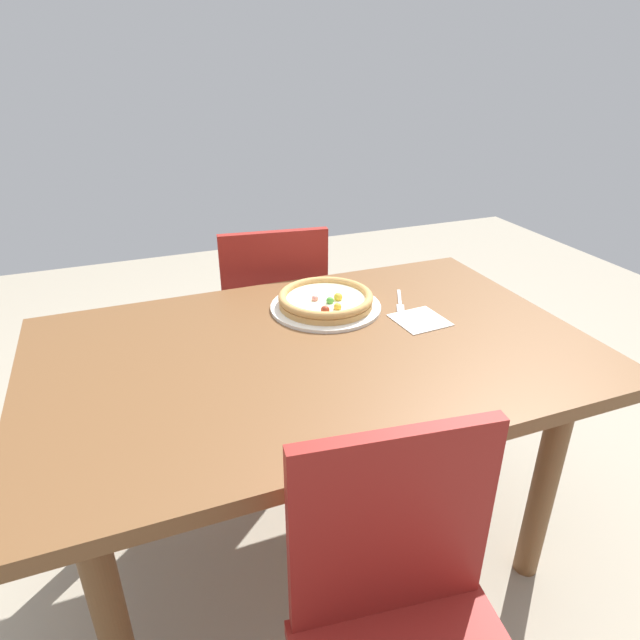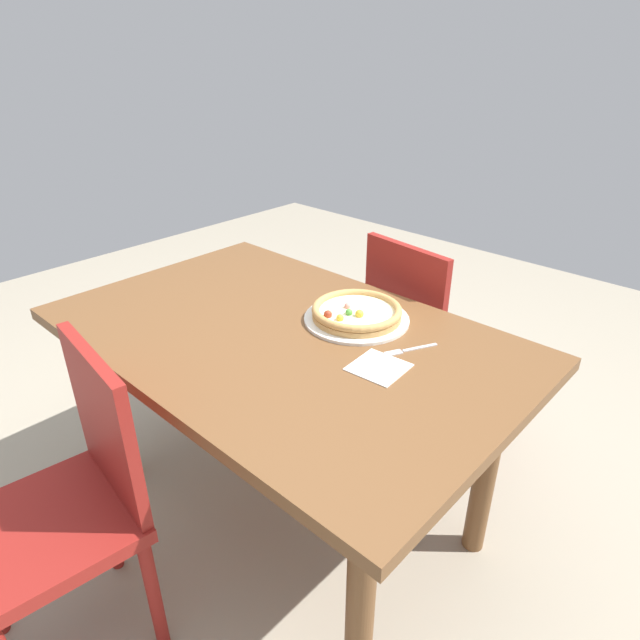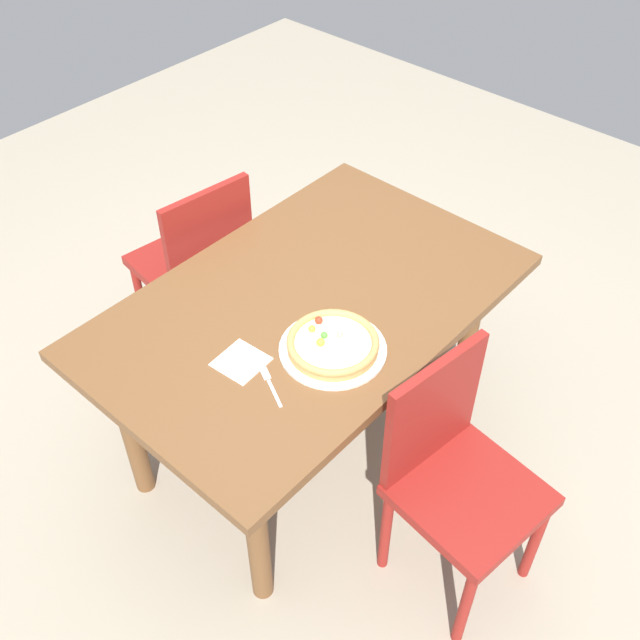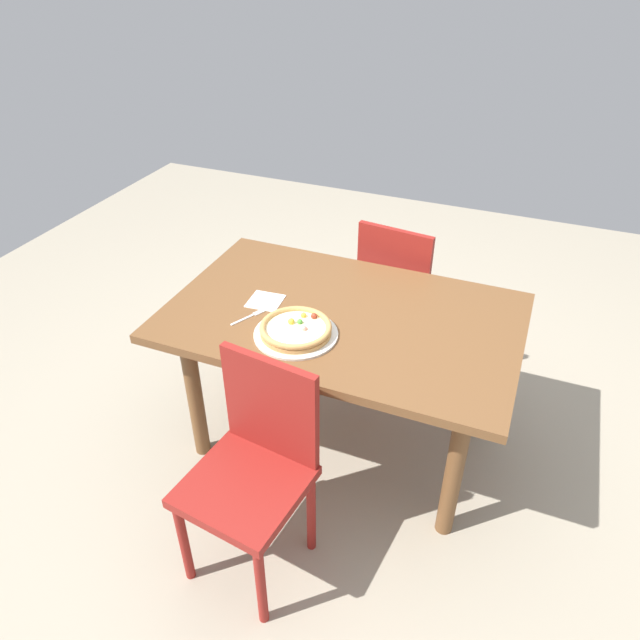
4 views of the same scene
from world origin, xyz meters
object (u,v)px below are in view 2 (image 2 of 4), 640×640
object	(u,v)px
pizza	(357,312)
napkin	(379,367)
chair_far	(71,502)
chair_near	(421,333)
plate	(356,319)
dining_table	(283,358)
fork	(407,350)

from	to	relation	value
pizza	napkin	world-z (taller)	pizza
chair_far	pizza	bearing A→B (deg)	-95.09
chair_near	plate	world-z (taller)	chair_near
dining_table	chair_far	world-z (taller)	chair_far
pizza	chair_near	bearing A→B (deg)	-85.18
plate	fork	size ratio (longest dim) A/B	2.15
pizza	fork	xyz separation A→B (m)	(-0.23, 0.05, -0.03)
fork	napkin	size ratio (longest dim) A/B	1.11
dining_table	plate	xyz separation A→B (m)	(-0.12, -0.21, 0.10)
chair_near	pizza	bearing A→B (deg)	-77.62
fork	napkin	distance (m)	0.13
fork	chair_far	bearing A→B (deg)	-0.18
dining_table	plate	size ratio (longest dim) A/B	4.36
chair_far	fork	distance (m)	0.97
chair_far	fork	bearing A→B (deg)	-109.42
fork	chair_near	bearing A→B (deg)	-126.09
chair_far	plate	world-z (taller)	chair_far
chair_near	pizza	distance (m)	0.54
pizza	fork	distance (m)	0.23
dining_table	napkin	size ratio (longest dim) A/B	10.39
dining_table	fork	world-z (taller)	fork
pizza	dining_table	bearing A→B (deg)	60.58
chair_near	pizza	world-z (taller)	chair_near
chair_near	napkin	xyz separation A→B (m)	(-0.26, 0.64, 0.25)
chair_near	fork	bearing A→B (deg)	-55.01
chair_far	napkin	distance (m)	0.86
pizza	plate	bearing A→B (deg)	-96.32
chair_near	dining_table	bearing A→B (deg)	-89.19
plate	chair_near	bearing A→B (deg)	-85.16
chair_near	chair_far	distance (m)	1.36
dining_table	chair_far	bearing A→B (deg)	83.69
napkin	chair_far	bearing A→B (deg)	59.69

